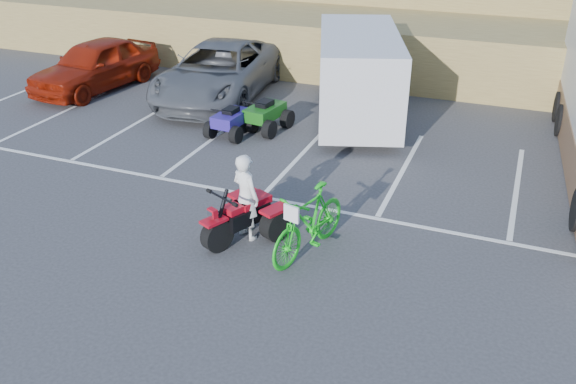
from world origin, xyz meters
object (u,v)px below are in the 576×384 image
at_px(grey_pickup, 218,72).
at_px(quad_atv_green, 265,130).
at_px(red_car, 95,65).
at_px(quad_atv_blue, 232,135).
at_px(green_dirt_bike, 309,222).
at_px(red_trike_atv, 242,239).
at_px(rider, 246,197).
at_px(cargo_trailer, 358,74).

distance_m(grey_pickup, quad_atv_green, 3.52).
bearing_deg(quad_atv_green, red_car, 176.31).
distance_m(quad_atv_blue, quad_atv_green, 1.02).
height_order(green_dirt_bike, quad_atv_green, green_dirt_bike).
bearing_deg(red_car, green_dirt_bike, -27.74).
xyz_separation_m(red_trike_atv, quad_atv_green, (-1.98, 5.73, 0.00)).
distance_m(green_dirt_bike, quad_atv_green, 6.69).
height_order(green_dirt_bike, grey_pickup, grey_pickup).
bearing_deg(red_car, quad_atv_blue, -12.51).
relative_size(green_dirt_bike, quad_atv_green, 1.50).
bearing_deg(rider, quad_atv_blue, -36.30).
bearing_deg(green_dirt_bike, quad_atv_blue, 144.69).
bearing_deg(red_car, rider, -31.14).
bearing_deg(cargo_trailer, quad_atv_blue, -157.79).
relative_size(red_trike_atv, red_car, 0.35).
bearing_deg(quad_atv_green, quad_atv_blue, -126.40).
distance_m(red_trike_atv, rider, 0.91).
bearing_deg(cargo_trailer, rider, -109.86).
distance_m(red_trike_atv, quad_atv_green, 6.06).
bearing_deg(green_dirt_bike, rider, -169.99).
relative_size(rider, quad_atv_blue, 1.30).
bearing_deg(red_trike_atv, quad_atv_green, 133.23).
bearing_deg(green_dirt_bike, red_trike_atv, -164.31).
bearing_deg(cargo_trailer, quad_atv_green, -159.35).
relative_size(rider, green_dirt_bike, 0.79).
height_order(red_car, quad_atv_blue, red_car).
xyz_separation_m(red_car, quad_atv_green, (6.99, -1.50, -0.84)).
height_order(rider, quad_atv_green, rider).
bearing_deg(grey_pickup, green_dirt_bike, -59.89).
distance_m(red_car, quad_atv_blue, 6.70).
height_order(red_trike_atv, grey_pickup, grey_pickup).
relative_size(grey_pickup, red_car, 1.27).
bearing_deg(cargo_trailer, green_dirt_bike, -99.46).
xyz_separation_m(red_trike_atv, quad_atv_blue, (-2.69, 5.00, 0.00)).
height_order(red_trike_atv, green_dirt_bike, green_dirt_bike).
xyz_separation_m(cargo_trailer, quad_atv_blue, (-2.92, -2.52, -1.40)).
xyz_separation_m(grey_pickup, red_car, (-4.37, -0.69, -0.03)).
distance_m(red_trike_atv, green_dirt_bike, 1.59).
height_order(red_car, cargo_trailer, cargo_trailer).
relative_size(red_car, quad_atv_green, 3.28).
bearing_deg(rider, red_trike_atv, 90.00).
relative_size(red_trike_atv, green_dirt_bike, 0.77).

